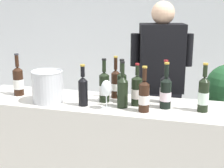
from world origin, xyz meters
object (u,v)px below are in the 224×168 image
object	(u,v)px
wine_bottle_2	(137,90)
wine_bottle_3	(104,87)
wine_bottle_9	(166,92)
wine_bottle_10	(116,83)
wine_bottle_0	(123,91)
wine_bottle_1	(83,90)
wine_glass	(106,89)
ice_bucket	(47,86)
person_server	(160,100)
wine_bottle_7	(165,88)
wine_bottle_4	(18,81)
wine_bottle_8	(204,94)
wine_bottle_5	(122,86)
wine_bottle_6	(144,96)

from	to	relation	value
wine_bottle_2	wine_bottle_3	world-z (taller)	wine_bottle_3
wine_bottle_9	wine_bottle_10	world-z (taller)	same
wine_bottle_0	wine_bottle_10	bearing A→B (deg)	116.64
wine_bottle_1	wine_bottle_10	size ratio (longest dim) A/B	0.92
wine_bottle_10	wine_glass	size ratio (longest dim) A/B	1.59
ice_bucket	person_server	size ratio (longest dim) A/B	0.14
wine_bottle_1	person_server	size ratio (longest dim) A/B	0.18
wine_bottle_7	wine_bottle_2	bearing A→B (deg)	-146.89
wine_bottle_9	person_server	xyz separation A→B (m)	(-0.11, 0.55, -0.23)
wine_bottle_7	person_server	size ratio (longest dim) A/B	0.19
wine_bottle_0	wine_bottle_4	distance (m)	0.91
wine_bottle_4	person_server	bearing A→B (deg)	25.82
wine_bottle_4	ice_bucket	xyz separation A→B (m)	(0.32, -0.11, 0.00)
wine_bottle_0	wine_bottle_3	bearing A→B (deg)	150.94
wine_bottle_0	wine_bottle_9	bearing A→B (deg)	12.21
wine_bottle_3	wine_bottle_8	xyz separation A→B (m)	(0.74, -0.03, 0.01)
wine_bottle_1	wine_bottle_3	size ratio (longest dim) A/B	0.92
wine_bottle_0	wine_bottle_7	bearing A→B (deg)	35.60
wine_bottle_0	wine_bottle_9	xyz separation A→B (m)	(0.31, 0.07, -0.01)
wine_glass	person_server	xyz separation A→B (m)	(0.30, 0.68, -0.26)
wine_bottle_4	wine_glass	world-z (taller)	wine_bottle_4
wine_bottle_10	person_server	bearing A→B (deg)	51.75
wine_bottle_5	ice_bucket	world-z (taller)	wine_bottle_5
wine_bottle_0	wine_bottle_10	distance (m)	0.25
wine_glass	wine_bottle_3	bearing A→B (deg)	112.17
wine_bottle_0	wine_bottle_6	distance (m)	0.18
wine_bottle_4	wine_bottle_2	bearing A→B (deg)	-0.36
wine_bottle_8	wine_bottle_1	bearing A→B (deg)	-173.39
wine_bottle_7	wine_bottle_10	distance (m)	0.40
wine_bottle_0	wine_bottle_1	bearing A→B (deg)	-172.26
wine_bottle_6	wine_bottle_4	bearing A→B (deg)	172.76
wine_glass	wine_bottle_10	bearing A→B (deg)	91.69
wine_bottle_5	wine_bottle_9	bearing A→B (deg)	-10.71
wine_bottle_8	ice_bucket	world-z (taller)	wine_bottle_8
wine_bottle_6	wine_bottle_10	xyz separation A→B (m)	(-0.28, 0.28, 0.00)
wine_bottle_3	wine_bottle_6	xyz separation A→B (m)	(0.34, -0.15, -0.00)
wine_bottle_1	wine_bottle_5	size ratio (longest dim) A/B	0.93
wine_bottle_2	wine_bottle_3	bearing A→B (deg)	176.37
wine_bottle_0	wine_bottle_4	xyz separation A→B (m)	(-0.91, 0.08, -0.00)
wine_bottle_5	wine_bottle_3	bearing A→B (deg)	-163.86
wine_bottle_3	ice_bucket	xyz separation A→B (m)	(-0.42, -0.12, 0.00)
wine_bottle_8	wine_bottle_10	distance (m)	0.70
wine_bottle_1	wine_bottle_5	bearing A→B (deg)	33.98
wine_bottle_9	wine_bottle_4	bearing A→B (deg)	179.18
wine_bottle_7	wine_bottle_9	world-z (taller)	wine_bottle_9
wine_bottle_0	wine_bottle_9	world-z (taller)	wine_bottle_0
wine_bottle_0	wine_bottle_7	size ratio (longest dim) A/B	1.04
wine_bottle_1	wine_bottle_8	bearing A→B (deg)	6.61
wine_bottle_3	ice_bucket	size ratio (longest dim) A/B	1.38
wine_bottle_9	wine_glass	bearing A→B (deg)	-162.21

